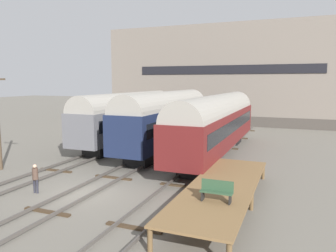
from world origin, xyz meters
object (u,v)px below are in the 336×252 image
(train_car_maroon, at_px, (217,121))
(bench, at_px, (217,190))
(train_car_grey, at_px, (128,115))
(person_worker, at_px, (35,176))
(train_car_navy, at_px, (166,117))

(train_car_maroon, bearing_deg, bench, -76.60)
(train_car_maroon, bearing_deg, train_car_grey, 169.70)
(train_car_grey, distance_m, person_worker, 14.85)
(train_car_grey, bearing_deg, person_worker, -81.90)
(train_car_navy, relative_size, bench, 11.15)
(person_worker, bearing_deg, train_car_maroon, 60.97)
(train_car_navy, height_order, bench, train_car_navy)
(train_car_maroon, bearing_deg, train_car_navy, 177.97)
(bench, bearing_deg, train_car_maroon, 103.40)
(train_car_grey, xyz_separation_m, bench, (12.37, -14.87, -1.36))
(train_car_maroon, relative_size, bench, 13.51)
(train_car_navy, relative_size, person_worker, 9.50)
(train_car_grey, distance_m, bench, 19.39)
(train_car_navy, xyz_separation_m, train_car_grey, (-4.62, 1.51, -0.12))
(train_car_maroon, height_order, train_car_grey, train_car_grey)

